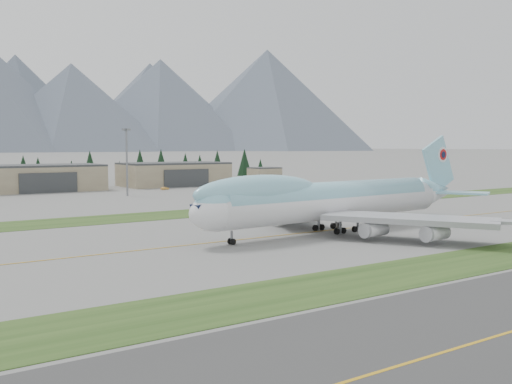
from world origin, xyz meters
TOP-DOWN VIEW (x-y plane):
  - ground at (0.00, 0.00)m, footprint 7000.00×7000.00m
  - grass_strip_near at (0.00, -38.00)m, footprint 400.00×14.00m
  - grass_strip_far at (0.00, 45.00)m, footprint 400.00×18.00m
  - taxiway_line_main at (0.00, 0.00)m, footprint 400.00×0.40m
  - boeing_747_freighter at (10.29, -1.98)m, footprint 79.80×68.80m
  - hangar_center at (-15.00, 149.90)m, footprint 48.00×26.60m
  - hangar_right at (45.00, 149.90)m, footprint 48.00×26.60m
  - control_shed at (95.00, 148.00)m, footprint 14.00×12.00m
  - service_vehicle_b at (29.98, 127.17)m, footprint 3.92×2.21m
  - service_vehicle_c at (75.16, 125.93)m, footprint 2.25×3.84m
  - conifer_belt at (4.52, 211.92)m, footprint 273.69×16.49m

SIDE VIEW (x-z plane):
  - ground at x=0.00m, z-range 0.00..0.00m
  - grass_strip_near at x=0.00m, z-range -0.04..0.04m
  - grass_strip_far at x=0.00m, z-range -0.04..0.04m
  - taxiway_line_main at x=0.00m, z-range -0.01..0.01m
  - service_vehicle_b at x=29.98m, z-range -0.61..0.61m
  - service_vehicle_c at x=75.16m, z-range -0.52..0.52m
  - control_shed at x=95.00m, z-range 0.00..7.60m
  - hangar_center at x=-15.00m, z-range -0.01..10.79m
  - hangar_right at x=45.00m, z-range -0.01..10.79m
  - boeing_747_freighter at x=10.29m, z-range -3.58..17.45m
  - conifer_belt at x=4.52m, z-range -0.95..16.02m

